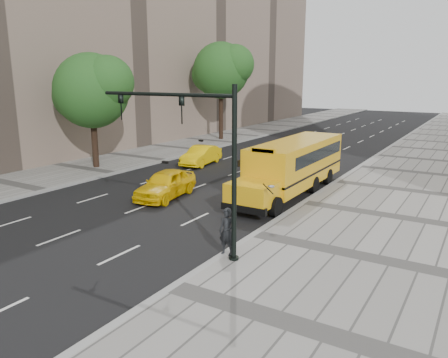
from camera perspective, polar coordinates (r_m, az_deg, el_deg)
The scene contains 12 objects.
ground at distance 26.26m, azimuth -1.94°, elevation -1.42°, with size 140.00×140.00×0.00m, color black.
sidewalk_museum at distance 22.26m, azimuth 24.91°, elevation -5.19°, with size 12.00×140.00×0.15m, color gray.
sidewalk_far at distance 33.44m, azimuth -17.88°, elevation 1.27°, with size 6.00×140.00×0.15m, color gray.
curb_museum at distance 23.58m, azimuth 10.33°, elevation -3.15°, with size 0.30×140.00×0.15m, color gray.
curb_far at distance 31.26m, azimuth -14.27°, elevation 0.70°, with size 0.30×140.00×0.15m, color gray.
tree_b at distance 32.87m, azimuth -16.83°, elevation 11.05°, with size 5.97×5.31×8.31m.
tree_c at distance 46.34m, azimuth -0.29°, elevation 14.05°, with size 6.48×5.76×10.13m.
school_bus at distance 25.73m, azimuth 9.19°, elevation 2.14°, with size 2.96×11.56×3.19m.
taxi_near at distance 24.61m, azimuth -7.62°, elevation -0.65°, with size 1.85×4.61×1.57m, color yellow.
taxi_far at distance 33.68m, azimuth -3.01°, elevation 3.10°, with size 1.53×4.39×1.45m, color yellow.
pedestrian at distance 16.27m, azimuth 0.41°, elevation -6.88°, with size 0.65×0.43×1.79m, color black.
traffic_signal at distance 15.77m, azimuth -3.07°, elevation 3.92°, with size 6.18×0.36×6.40m.
Camera 1 is at (14.04, -21.17, 6.64)m, focal length 35.00 mm.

